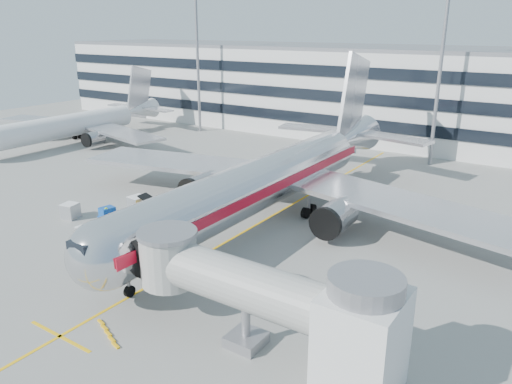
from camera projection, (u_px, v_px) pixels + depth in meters
The scene contains 15 objects.
ground at pixel (200, 257), 43.22m from camera, with size 180.00×180.00×0.00m, color gray.
lead_in_line at pixel (262, 221), 51.10m from camera, with size 0.25×70.00×0.01m, color #F9B70D.
stop_bar at pixel (60, 336), 32.19m from camera, with size 6.00×0.25×0.01m, color #F9B70D.
main_jet at pixel (272, 178), 51.11m from camera, with size 50.95×48.70×16.06m.
jet_bridge at pixel (269, 298), 29.27m from camera, with size 17.80×4.50×7.00m.
terminal at pixel (414, 94), 86.41m from camera, with size 150.00×24.25×15.60m.
light_mast_west at pixel (197, 50), 90.06m from camera, with size 2.40×1.20×25.45m.
light_mast_centre at pixel (442, 58), 67.37m from camera, with size 2.40×1.20×25.45m.
second_jet at pixel (76, 124), 84.54m from camera, with size 38.21×36.52×12.04m.
belt_loader at pixel (156, 214), 51.05m from camera, with size 5.30×1.96×2.54m.
baggage_tug at pixel (110, 218), 49.57m from camera, with size 2.77×2.01×1.92m.
cargo_container_left at pixel (70, 211), 51.69m from camera, with size 1.76×1.76×1.60m.
cargo_container_right at pixel (138, 204), 53.46m from camera, with size 1.82×1.82×1.74m.
cargo_container_front at pixel (88, 235), 45.59m from camera, with size 1.77×1.77×1.72m.
ramp_worker at pixel (107, 217), 49.35m from camera, with size 0.74×0.49×2.03m, color #9DDB17.
Camera 1 is at (25.88, -29.85, 19.07)m, focal length 35.00 mm.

